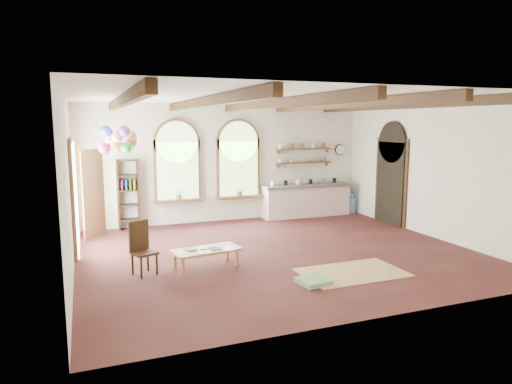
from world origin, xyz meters
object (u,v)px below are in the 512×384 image
kitchen_counter (306,200)px  side_chair (144,259)px  balloon_cluster (119,140)px  coffee_table (206,251)px

kitchen_counter → side_chair: side_chair is taller
kitchen_counter → balloon_cluster: size_ratio=2.32×
coffee_table → balloon_cluster: balloon_cluster is taller
coffee_table → side_chair: 1.15m
side_chair → balloon_cluster: 3.04m
coffee_table → balloon_cluster: 3.30m
balloon_cluster → coffee_table: bearing=-59.7°
side_chair → kitchen_counter: bearing=35.4°
coffee_table → balloon_cluster: (-1.32, 2.25, 2.02)m
kitchen_counter → side_chair: (-5.11, -3.63, -0.20)m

